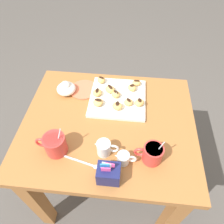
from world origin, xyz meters
TOP-DOWN VIEW (x-y plane):
  - ground_plane at (0.00, 0.00)m, footprint 8.00×8.00m
  - dining_table at (0.00, 0.00)m, footprint 0.85×0.72m
  - pastry_plate_square at (-0.03, -0.16)m, footprint 0.29×0.29m
  - coffee_mug_red_left at (-0.20, 0.18)m, footprint 0.12×0.08m
  - coffee_mug_red_right at (0.21, 0.18)m, footprint 0.13×0.10m
  - cream_pitcher_white at (-0.00, 0.17)m, footprint 0.10×0.06m
  - sugar_caddy at (-0.03, 0.28)m, footprint 0.09×0.07m
  - ice_cream_bowl at (0.25, -0.18)m, footprint 0.10×0.10m
  - chocolate_sauce_pitcher at (-0.09, 0.21)m, footprint 0.09×0.05m
  - saucer_coral_left at (0.16, -0.21)m, footprint 0.16×0.16m
  - loose_spoon_near_saucer at (0.07, 0.23)m, footprint 0.16×0.05m
  - beignet_0 at (-0.09, -0.11)m, footprint 0.06×0.06m
  - chocolate_drizzle_0 at (-0.09, -0.11)m, footprint 0.03×0.03m
  - beignet_1 at (0.07, -0.27)m, footprint 0.06×0.06m
  - chocolate_drizzle_1 at (0.07, -0.27)m, footprint 0.03×0.02m
  - beignet_2 at (-0.02, -0.16)m, footprint 0.06×0.06m
  - chocolate_drizzle_2 at (-0.02, -0.16)m, footprint 0.03×0.03m
  - beignet_3 at (-0.13, -0.27)m, footprint 0.05×0.05m
  - chocolate_drizzle_3 at (-0.13, -0.27)m, footprint 0.04×0.02m
  - beignet_4 at (0.08, -0.16)m, footprint 0.07×0.07m
  - chocolate_drizzle_4 at (0.08, -0.16)m, footprint 0.02×0.04m
  - beignet_5 at (0.01, -0.20)m, footprint 0.07×0.07m
  - chocolate_drizzle_5 at (0.01, -0.20)m, footprint 0.04×0.04m
  - beignet_6 at (-0.15, -0.11)m, footprint 0.07×0.06m
  - chocolate_drizzle_6 at (-0.15, -0.11)m, footprint 0.02×0.03m
  - beignet_7 at (0.06, -0.09)m, footprint 0.07×0.07m
  - chocolate_drizzle_7 at (0.06, -0.09)m, footprint 0.04×0.02m
  - beignet_8 at (-0.10, -0.22)m, footprint 0.06×0.06m
  - chocolate_drizzle_8 at (-0.10, -0.22)m, footprint 0.03×0.03m
  - beignet_9 at (-0.04, -0.08)m, footprint 0.07×0.06m
  - chocolate_drizzle_9 at (-0.04, -0.08)m, footprint 0.02×0.03m

SIDE VIEW (x-z plane):
  - ground_plane at x=0.00m, z-range 0.00..0.00m
  - dining_table at x=0.00m, z-range 0.21..0.93m
  - loose_spoon_near_saucer at x=0.07m, z-range 0.72..0.73m
  - saucer_coral_left at x=0.16m, z-range 0.72..0.73m
  - pastry_plate_square at x=-0.03m, z-range 0.72..0.74m
  - beignet_3 at x=-0.13m, z-range 0.74..0.77m
  - chocolate_sauce_pitcher at x=-0.09m, z-range 0.72..0.78m
  - beignet_0 at x=-0.09m, z-range 0.74..0.77m
  - beignet_4 at x=0.08m, z-range 0.74..0.77m
  - beignet_8 at x=-0.10m, z-range 0.74..0.77m
  - beignet_7 at x=0.06m, z-range 0.74..0.77m
  - beignet_1 at x=0.07m, z-range 0.74..0.77m
  - ice_cream_bowl at x=0.25m, z-range 0.72..0.79m
  - beignet_2 at x=-0.02m, z-range 0.74..0.77m
  - beignet_5 at x=0.01m, z-range 0.74..0.77m
  - beignet_6 at x=-0.15m, z-range 0.74..0.77m
  - beignet_9 at x=-0.04m, z-range 0.74..0.77m
  - cream_pitcher_white at x=0.00m, z-range 0.73..0.80m
  - sugar_caddy at x=-0.03m, z-range 0.71..0.82m
  - chocolate_drizzle_3 at x=-0.13m, z-range 0.77..0.77m
  - coffee_mug_red_left at x=-0.20m, z-range 0.70..0.84m
  - chocolate_drizzle_0 at x=-0.09m, z-range 0.77..0.77m
  - chocolate_drizzle_4 at x=0.08m, z-range 0.77..0.77m
  - chocolate_drizzle_8 at x=-0.10m, z-range 0.77..0.78m
  - chocolate_drizzle_7 at x=0.06m, z-range 0.77..0.78m
  - chocolate_drizzle_1 at x=0.07m, z-range 0.77..0.78m
  - coffee_mug_red_right at x=0.21m, z-range 0.70..0.84m
  - chocolate_drizzle_2 at x=-0.02m, z-range 0.77..0.78m
  - chocolate_drizzle_5 at x=0.01m, z-range 0.77..0.78m
  - chocolate_drizzle_6 at x=-0.15m, z-range 0.77..0.78m
  - chocolate_drizzle_9 at x=-0.04m, z-range 0.77..0.78m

